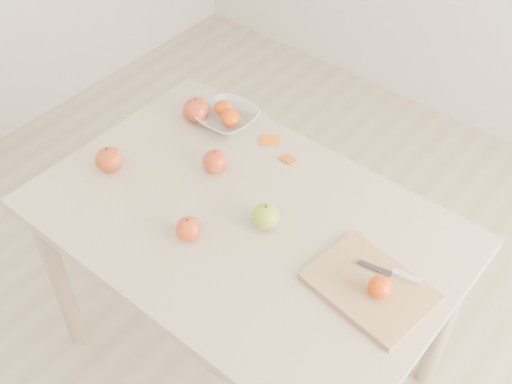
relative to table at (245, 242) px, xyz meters
The scene contains 15 objects.
ground 0.65m from the table, ahead, with size 3.50×3.50×0.00m, color #C6B293.
table is the anchor object (origin of this frame).
cutting_board 0.42m from the table, ahead, with size 0.30×0.22×0.02m, color tan.
board_tangerine 0.46m from the table, ahead, with size 0.06×0.06×0.05m, color red.
fruit_bowl 0.45m from the table, 138.10° to the left, with size 0.19×0.19×0.05m, color silver.
bowl_tangerine_near 0.48m from the table, 139.25° to the left, with size 0.06×0.06×0.05m, color #CE3A07.
bowl_tangerine_far 0.43m from the table, 136.84° to the left, with size 0.06×0.06×0.06m, color #E35408.
orange_peel_a 0.36m from the table, 116.84° to the left, with size 0.06×0.04×0.00m, color orange.
orange_peel_b 0.30m from the table, 102.02° to the left, with size 0.04×0.04×0.00m, color #CE520E.
paring_knife 0.48m from the table, 11.12° to the left, with size 0.17×0.06×0.01m.
apple_green 0.15m from the table, 18.71° to the left, with size 0.08×0.08×0.07m, color olive.
apple_red_e 0.21m from the table, 117.30° to the right, with size 0.07×0.07×0.07m, color maroon.
apple_red_d 0.49m from the table, 167.37° to the right, with size 0.08×0.08×0.07m, color maroon.
apple_red_a 0.50m from the table, 149.82° to the left, with size 0.09×0.09×0.08m, color maroon.
apple_red_b 0.26m from the table, 153.83° to the left, with size 0.08×0.08×0.07m, color #A0090D.
Camera 1 is at (0.81, -0.93, 2.10)m, focal length 45.00 mm.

